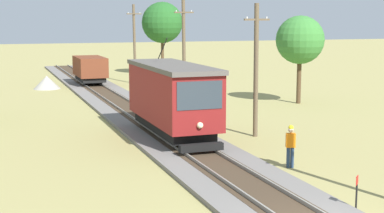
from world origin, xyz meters
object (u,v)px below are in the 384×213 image
object	(u,v)px
track_worker	(291,144)
gravel_pile	(47,82)
freight_car	(90,69)
utility_pole_near_tram	(256,69)
utility_pole_far	(134,43)
red_tram	(172,97)
tree_right_near	(300,40)
utility_pole_mid	(184,52)
trackside_signal_marker	(357,192)
tree_left_far	(162,23)

from	to	relation	value
track_worker	gravel_pile	bearing A→B (deg)	33.35
freight_car	utility_pole_near_tram	xyz separation A→B (m)	(4.31, -25.35, 1.96)
freight_car	utility_pole_far	world-z (taller)	utility_pole_far
red_tram	tree_right_near	world-z (taller)	tree_right_near
utility_pole_mid	utility_pole_far	xyz separation A→B (m)	(0.00, 14.43, -0.00)
red_tram	tree_right_near	xyz separation A→B (m)	(12.36, 8.94, 2.34)
red_tram	freight_car	size ratio (longest dim) A/B	1.64
freight_car	trackside_signal_marker	bearing A→B (deg)	-86.64
tree_right_near	utility_pole_mid	bearing A→B (deg)	166.29
red_tram	utility_pole_near_tram	size ratio (longest dim) A/B	1.25
utility_pole_near_tram	tree_left_far	size ratio (longest dim) A/B	0.87
trackside_signal_marker	track_worker	distance (m)	5.61
gravel_pile	utility_pole_far	bearing A→B (deg)	10.85
freight_car	tree_right_near	bearing A→B (deg)	-51.93
trackside_signal_marker	gravel_pile	distance (m)	36.68
utility_pole_mid	track_worker	size ratio (longest dim) A/B	4.13
gravel_pile	track_worker	world-z (taller)	track_worker
track_worker	tree_left_far	bearing A→B (deg)	11.78
red_tram	utility_pole_far	size ratio (longest dim) A/B	1.16
red_tram	tree_right_near	size ratio (longest dim) A/B	1.36
utility_pole_near_tram	utility_pole_far	bearing A→B (deg)	90.00
red_tram	track_worker	world-z (taller)	red_tram
trackside_signal_marker	tree_left_far	xyz separation A→B (m)	(6.91, 44.71, 4.95)
utility_pole_near_tram	utility_pole_mid	size ratio (longest dim) A/B	0.93
tree_right_near	gravel_pile	bearing A→B (deg)	137.73
freight_car	trackside_signal_marker	xyz separation A→B (m)	(2.18, -37.14, -0.89)
track_worker	utility_pole_far	bearing A→B (deg)	18.26
utility_pole_far	gravel_pile	bearing A→B (deg)	-169.15
utility_pole_near_tram	tree_right_near	distance (m)	12.54
gravel_pile	tree_left_far	xyz separation A→B (m)	(13.02, 8.55, 5.03)
utility_pole_mid	track_worker	xyz separation A→B (m)	(-1.40, -17.76, -2.80)
gravel_pile	tree_left_far	bearing A→B (deg)	33.28
freight_car	utility_pole_mid	bearing A→B (deg)	-72.68
utility_pole_mid	gravel_pile	distance (m)	15.60
tree_left_far	trackside_signal_marker	bearing A→B (deg)	-98.78
freight_car	gravel_pile	distance (m)	4.17
freight_car	track_worker	xyz separation A→B (m)	(2.91, -31.58, -0.57)
track_worker	tree_left_far	world-z (taller)	tree_left_far
gravel_pile	tree_left_far	distance (m)	16.37
freight_car	red_tram	bearing A→B (deg)	-89.99
trackside_signal_marker	red_tram	bearing A→B (deg)	99.96
red_tram	utility_pole_far	xyz separation A→B (m)	(4.31, 25.33, 1.59)
utility_pole_far	tree_left_far	world-z (taller)	tree_left_far
red_tram	tree_left_far	bearing A→B (deg)	74.29
tree_right_near	tree_left_far	distance (m)	23.61
tree_right_near	utility_pole_near_tram	bearing A→B (deg)	-130.11
trackside_signal_marker	gravel_pile	bearing A→B (deg)	99.60
red_tram	tree_right_near	distance (m)	15.43
utility_pole_near_tram	trackside_signal_marker	xyz separation A→B (m)	(-2.13, -11.79, -2.85)
tree_right_near	tree_left_far	size ratio (longest dim) A/B	0.80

